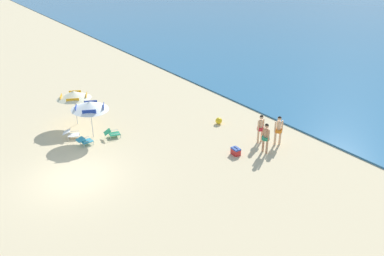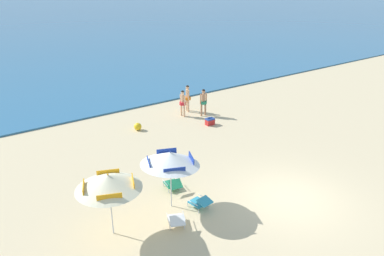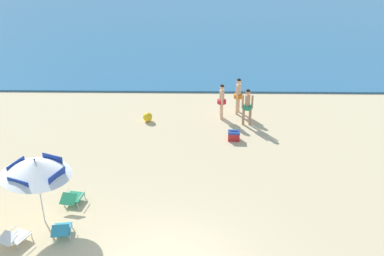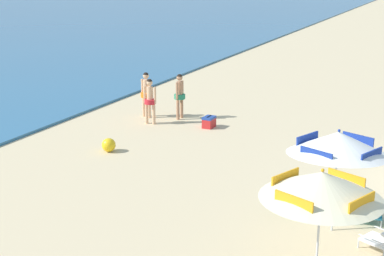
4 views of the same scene
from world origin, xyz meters
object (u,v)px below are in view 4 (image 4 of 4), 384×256
(lounge_chair_facing_sea, at_px, (374,211))
(person_standing_beside, at_px, (150,98))
(lounge_chair_beside_umbrella, at_px, (384,239))
(cooler_box, at_px, (209,122))
(beach_umbrella_striped_second, at_px, (322,185))
(beach_ball, at_px, (109,145))
(person_wading_in, at_px, (146,91))
(person_standing_near_shore, at_px, (180,93))
(beach_umbrella_striped_main, at_px, (338,143))
(lounge_chair_under_umbrella, at_px, (299,200))

(lounge_chair_facing_sea, distance_m, person_standing_beside, 9.91)
(lounge_chair_beside_umbrella, relative_size, cooler_box, 1.97)
(beach_umbrella_striped_second, xyz_separation_m, beach_ball, (4.94, 7.49, -1.74))
(person_standing_beside, height_order, person_wading_in, person_wading_in)
(person_standing_near_shore, bearing_deg, person_wading_in, 103.83)
(person_standing_beside, distance_m, person_wading_in, 0.99)
(beach_umbrella_striped_main, bearing_deg, lounge_chair_under_umbrella, 53.36)
(person_standing_beside, bearing_deg, lounge_chair_under_umbrella, -127.46)
(person_wading_in, relative_size, beach_ball, 4.01)
(person_standing_near_shore, height_order, person_standing_beside, person_standing_near_shore)
(beach_umbrella_striped_second, bearing_deg, person_standing_near_shore, 37.57)
(lounge_chair_beside_umbrella, height_order, lounge_chair_facing_sea, lounge_chair_beside_umbrella)
(person_standing_near_shore, distance_m, beach_ball, 4.52)
(beach_umbrella_striped_second, height_order, lounge_chair_beside_umbrella, beach_umbrella_striped_second)
(person_standing_beside, distance_m, cooler_box, 2.30)
(cooler_box, bearing_deg, beach_umbrella_striped_second, -146.64)
(lounge_chair_under_umbrella, height_order, person_standing_near_shore, person_standing_near_shore)
(lounge_chair_facing_sea, bearing_deg, person_standing_beside, 58.86)
(lounge_chair_under_umbrella, bearing_deg, person_standing_near_shore, 44.24)
(beach_umbrella_striped_second, height_order, person_wading_in, beach_umbrella_striped_second)
(cooler_box, relative_size, beach_ball, 1.20)
(person_wading_in, bearing_deg, person_standing_beside, -143.08)
(lounge_chair_under_umbrella, distance_m, lounge_chair_facing_sea, 1.67)
(person_standing_near_shore, height_order, cooler_box, person_standing_near_shore)
(beach_umbrella_striped_second, relative_size, person_standing_near_shore, 1.72)
(lounge_chair_under_umbrella, height_order, beach_ball, lounge_chair_under_umbrella)
(lounge_chair_facing_sea, bearing_deg, lounge_chair_under_umbrella, 93.18)
(beach_umbrella_striped_main, xyz_separation_m, beach_ball, (2.53, 7.32, -1.76))
(lounge_chair_under_umbrella, xyz_separation_m, person_wading_in, (6.00, 7.39, 0.72))
(person_wading_in, xyz_separation_m, beach_ball, (-4.13, -0.98, -0.78))
(lounge_chair_beside_umbrella, height_order, cooler_box, lounge_chair_beside_umbrella)
(lounge_chair_facing_sea, relative_size, person_standing_near_shore, 0.54)
(lounge_chair_under_umbrella, xyz_separation_m, lounge_chair_facing_sea, (0.09, -1.67, 0.01))
(lounge_chair_facing_sea, bearing_deg, beach_umbrella_striped_main, 135.08)
(beach_umbrella_striped_main, distance_m, lounge_chair_beside_umbrella, 2.10)
(lounge_chair_under_umbrella, bearing_deg, person_standing_beside, 52.54)
(beach_umbrella_striped_second, relative_size, person_standing_beside, 1.77)
(beach_umbrella_striped_second, xyz_separation_m, lounge_chair_beside_umbrella, (1.88, -0.95, -1.68))
(lounge_chair_facing_sea, distance_m, cooler_box, 8.43)
(lounge_chair_beside_umbrella, bearing_deg, beach_umbrella_striped_main, 64.90)
(beach_umbrella_striped_main, bearing_deg, person_wading_in, 51.20)
(lounge_chair_under_umbrella, bearing_deg, cooler_box, 39.57)
(beach_umbrella_striped_main, relative_size, lounge_chair_under_umbrella, 2.64)
(person_standing_beside, relative_size, cooler_box, 3.23)
(beach_umbrella_striped_main, bearing_deg, person_standing_near_shore, 45.27)
(cooler_box, bearing_deg, lounge_chair_under_umbrella, -140.43)
(lounge_chair_facing_sea, height_order, beach_ball, lounge_chair_facing_sea)
(lounge_chair_under_umbrella, relative_size, person_standing_beside, 0.59)
(beach_umbrella_striped_second, distance_m, lounge_chair_facing_sea, 3.64)
(person_wading_in, height_order, cooler_box, person_wading_in)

